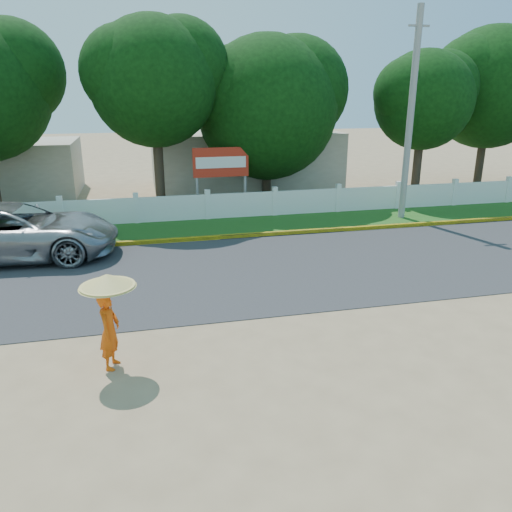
{
  "coord_description": "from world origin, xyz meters",
  "views": [
    {
      "loc": [
        -2.76,
        -9.84,
        5.36
      ],
      "look_at": [
        0.0,
        2.0,
        1.3
      ],
      "focal_mm": 35.0,
      "sensor_mm": 36.0,
      "label": 1
    }
  ],
  "objects_px": {
    "utility_pole": "(410,117)",
    "monk_with_parasol": "(108,308)",
    "billboard": "(221,166)",
    "vehicle": "(15,232)"
  },
  "relations": [
    {
      "from": "vehicle",
      "to": "monk_with_parasol",
      "type": "bearing_deg",
      "value": -154.08
    },
    {
      "from": "utility_pole",
      "to": "monk_with_parasol",
      "type": "bearing_deg",
      "value": -139.85
    },
    {
      "from": "vehicle",
      "to": "billboard",
      "type": "relative_size",
      "value": 2.23
    },
    {
      "from": "vehicle",
      "to": "monk_with_parasol",
      "type": "height_order",
      "value": "monk_with_parasol"
    },
    {
      "from": "monk_with_parasol",
      "to": "billboard",
      "type": "xyz_separation_m",
      "value": [
        4.35,
        12.77,
        0.83
      ]
    },
    {
      "from": "monk_with_parasol",
      "to": "billboard",
      "type": "relative_size",
      "value": 0.68
    },
    {
      "from": "vehicle",
      "to": "monk_with_parasol",
      "type": "distance_m",
      "value": 8.56
    },
    {
      "from": "utility_pole",
      "to": "vehicle",
      "type": "bearing_deg",
      "value": -171.91
    },
    {
      "from": "monk_with_parasol",
      "to": "billboard",
      "type": "distance_m",
      "value": 13.52
    },
    {
      "from": "utility_pole",
      "to": "monk_with_parasol",
      "type": "xyz_separation_m",
      "value": [
        -11.9,
        -10.04,
        -2.97
      ]
    }
  ]
}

